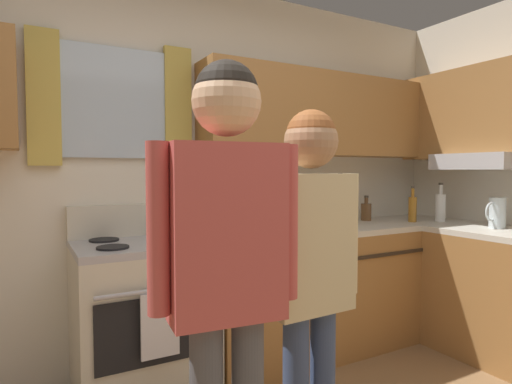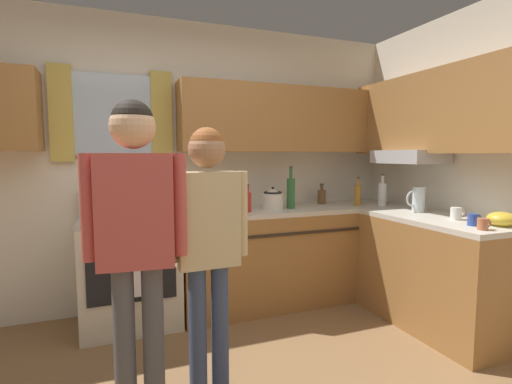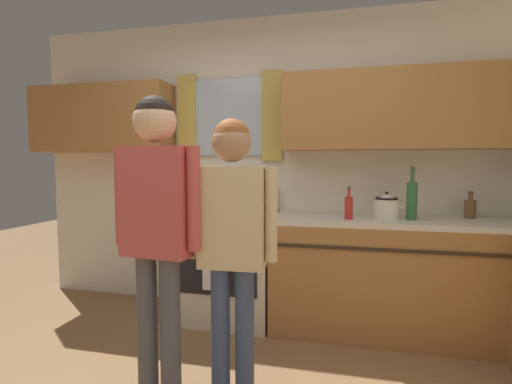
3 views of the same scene
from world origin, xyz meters
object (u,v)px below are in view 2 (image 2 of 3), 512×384
object	(u,v)px
bottle_sauce_red	(248,202)
bottle_wine_green	(291,192)
bottle_milk_white	(382,193)
mixing_bowl	(502,219)
adult_in_plaid	(208,229)
water_pitcher	(418,199)
stovetop_kettle	(273,199)
bottle_squat_brown	(322,196)
bottle_oil_amber	(358,195)
stove_oven	(130,268)
mug_cobalt_blue	(474,220)
cup_terracotta	(483,224)
adult_left	(136,223)
mug_ceramic_white	(456,213)

from	to	relation	value
bottle_sauce_red	bottle_wine_green	xyz separation A→B (m)	(0.45, 0.08, 0.06)
bottle_milk_white	mixing_bowl	bearing A→B (deg)	-87.70
adult_in_plaid	water_pitcher	bearing A→B (deg)	13.49
bottle_wine_green	stovetop_kettle	xyz separation A→B (m)	(-0.17, 0.01, -0.06)
bottle_squat_brown	mixing_bowl	bearing A→B (deg)	-70.90
bottle_oil_amber	bottle_milk_white	xyz separation A→B (m)	(0.23, -0.08, 0.01)
stove_oven	bottle_milk_white	bearing A→B (deg)	-4.59
mug_cobalt_blue	water_pitcher	distance (m)	0.66
bottle_sauce_red	mug_cobalt_blue	world-z (taller)	bottle_sauce_red
cup_terracotta	water_pitcher	size ratio (longest dim) A/B	0.49
cup_terracotta	stovetop_kettle	distance (m)	1.67
mug_cobalt_blue	stovetop_kettle	world-z (taller)	stovetop_kettle
stovetop_kettle	bottle_oil_amber	bearing A→B (deg)	-4.45
cup_terracotta	adult_left	size ratio (longest dim) A/B	0.07
adult_left	adult_in_plaid	bearing A→B (deg)	11.29
bottle_milk_white	bottle_sauce_red	xyz separation A→B (m)	(-1.39, 0.06, -0.03)
adult_left	mug_ceramic_white	bearing A→B (deg)	3.39
bottle_wine_green	mug_ceramic_white	bearing A→B (deg)	-48.11
mug_cobalt_blue	bottle_milk_white	bearing A→B (deg)	83.82
mug_ceramic_white	bottle_oil_amber	bearing A→B (deg)	102.21
bottle_wine_green	water_pitcher	world-z (taller)	bottle_wine_green
stove_oven	mixing_bowl	distance (m)	2.83
bottle_milk_white	bottle_oil_amber	bearing A→B (deg)	160.12
mug_ceramic_white	adult_in_plaid	world-z (taller)	adult_in_plaid
bottle_oil_amber	mug_cobalt_blue	size ratio (longest dim) A/B	2.49
bottle_sauce_red	adult_left	world-z (taller)	adult_left
bottle_squat_brown	bottle_oil_amber	size ratio (longest dim) A/B	0.72
mixing_bowl	mug_cobalt_blue	bearing A→B (deg)	153.61
stove_oven	bottle_oil_amber	xyz separation A→B (m)	(2.14, -0.11, 0.54)
bottle_milk_white	bottle_sauce_red	distance (m)	1.39
mixing_bowl	adult_left	bearing A→B (deg)	175.94
stove_oven	bottle_squat_brown	xyz separation A→B (m)	(1.89, 0.15, 0.51)
mug_cobalt_blue	mug_ceramic_white	bearing A→B (deg)	66.44
bottle_squat_brown	stove_oven	bearing A→B (deg)	-175.50
bottle_milk_white	water_pitcher	world-z (taller)	bottle_milk_white
cup_terracotta	mixing_bowl	xyz separation A→B (m)	(0.25, 0.05, 0.01)
stove_oven	cup_terracotta	size ratio (longest dim) A/B	10.11
stove_oven	adult_in_plaid	world-z (taller)	adult_in_plaid
bottle_sauce_red	adult_left	size ratio (longest dim) A/B	0.15
bottle_oil_amber	adult_in_plaid	bearing A→B (deg)	-149.78
water_pitcher	adult_left	world-z (taller)	adult_left
bottle_squat_brown	stovetop_kettle	distance (m)	0.65
cup_terracotta	bottle_oil_amber	bearing A→B (deg)	91.38
bottle_milk_white	water_pitcher	distance (m)	0.47
bottle_sauce_red	adult_in_plaid	size ratio (longest dim) A/B	0.16
bottle_sauce_red	mixing_bowl	bearing A→B (deg)	-41.20
bottle_oil_amber	mug_ceramic_white	world-z (taller)	bottle_oil_amber
mug_ceramic_white	stove_oven	bearing A→B (deg)	155.44
water_pitcher	adult_in_plaid	bearing A→B (deg)	-166.51
stovetop_kettle	water_pitcher	bearing A→B (deg)	-29.03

